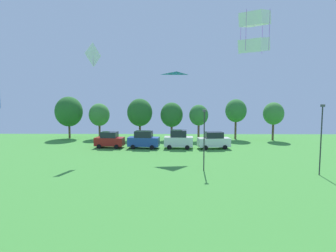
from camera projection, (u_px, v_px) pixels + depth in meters
name	position (u px, v px, depth m)	size (l,w,h in m)	color
kite_flying_2	(93.00, 55.00, 37.97)	(1.35, 2.84, 3.12)	white
kite_flying_3	(254.00, 32.00, 19.62)	(2.25, 2.27, 2.79)	white
kite_flying_8	(177.00, 79.00, 37.35)	(2.97, 2.24, 0.31)	blue
parked_car_leftmost	(110.00, 140.00, 43.83)	(4.34, 2.37, 2.35)	maroon
parked_car_second_from_left	(144.00, 140.00, 43.30)	(4.65, 2.44, 2.53)	#234299
parked_car_third_from_left	(179.00, 140.00, 43.22)	(4.22, 2.30, 2.66)	silver
parked_car_rightmost_in_row	(214.00, 140.00, 43.01)	(4.75, 2.40, 2.44)	silver
light_post_0	(321.00, 136.00, 28.40)	(0.36, 0.20, 6.79)	#2D2D33
light_post_1	(204.00, 136.00, 30.26)	(0.36, 0.20, 6.23)	#2D2D33
treeline_tree_0	(69.00, 112.00, 53.27)	(4.84, 4.84, 7.45)	brown
treeline_tree_1	(99.00, 115.00, 53.13)	(3.64, 3.64, 6.25)	brown
treeline_tree_2	(140.00, 113.00, 52.33)	(4.39, 4.39, 7.10)	brown
treeline_tree_3	(172.00, 115.00, 51.89)	(3.87, 3.87, 6.44)	brown
treeline_tree_4	(199.00, 115.00, 50.70)	(3.22, 3.22, 6.09)	brown
treeline_tree_5	(236.00, 111.00, 52.33)	(3.67, 3.67, 7.01)	brown
treeline_tree_6	(274.00, 114.00, 50.88)	(3.47, 3.47, 6.49)	brown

